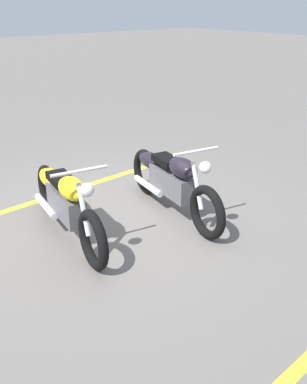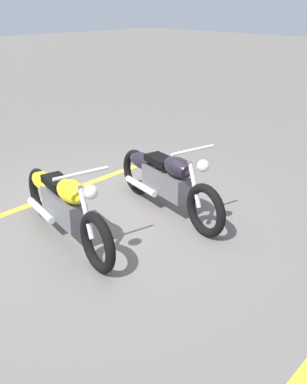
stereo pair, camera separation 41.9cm
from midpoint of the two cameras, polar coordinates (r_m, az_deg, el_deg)
ground_plane at (r=6.05m, az=-3.66°, el=-2.95°), size 60.00×60.00×0.00m
motorcycle_bright_foreground at (r=5.41m, az=-8.97°, el=-1.11°), size 2.22×0.67×1.04m
motorcycle_dark_foreground at (r=5.97m, az=4.23°, el=1.53°), size 2.21×0.68×1.04m
parking_stripe_near at (r=6.97m, az=-7.39°, el=0.61°), size 0.33×3.20×0.01m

